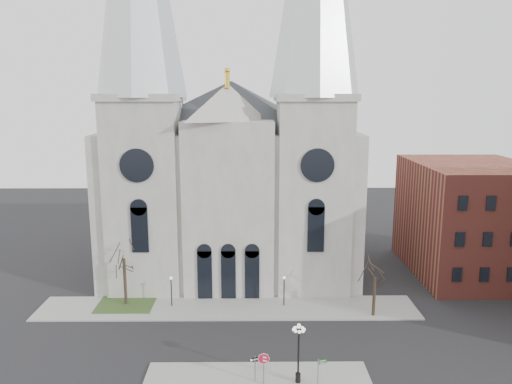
{
  "coord_description": "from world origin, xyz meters",
  "views": [
    {
      "loc": [
        2.56,
        -38.52,
        22.41
      ],
      "look_at": [
        2.98,
        8.0,
        13.21
      ],
      "focal_mm": 35.0,
      "sensor_mm": 36.0,
      "label": 1
    }
  ],
  "objects_px": {
    "stop_sign": "(264,362)",
    "street_name_sign": "(319,370)",
    "one_way_sign": "(255,364)",
    "globe_lamp": "(299,346)"
  },
  "relations": [
    {
      "from": "stop_sign",
      "to": "street_name_sign",
      "type": "xyz_separation_m",
      "value": [
        4.27,
        -0.3,
        -0.53
      ]
    },
    {
      "from": "stop_sign",
      "to": "street_name_sign",
      "type": "distance_m",
      "value": 4.31
    },
    {
      "from": "stop_sign",
      "to": "street_name_sign",
      "type": "height_order",
      "value": "stop_sign"
    },
    {
      "from": "stop_sign",
      "to": "one_way_sign",
      "type": "bearing_deg",
      "value": 173.47
    },
    {
      "from": "globe_lamp",
      "to": "street_name_sign",
      "type": "distance_m",
      "value": 2.42
    },
    {
      "from": "stop_sign",
      "to": "one_way_sign",
      "type": "xyz_separation_m",
      "value": [
        -0.67,
        0.33,
        -0.38
      ]
    },
    {
      "from": "globe_lamp",
      "to": "stop_sign",
      "type": "bearing_deg",
      "value": -176.05
    },
    {
      "from": "one_way_sign",
      "to": "street_name_sign",
      "type": "relative_size",
      "value": 0.97
    },
    {
      "from": "street_name_sign",
      "to": "one_way_sign",
      "type": "bearing_deg",
      "value": 158.47
    },
    {
      "from": "one_way_sign",
      "to": "street_name_sign",
      "type": "distance_m",
      "value": 4.98
    }
  ]
}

